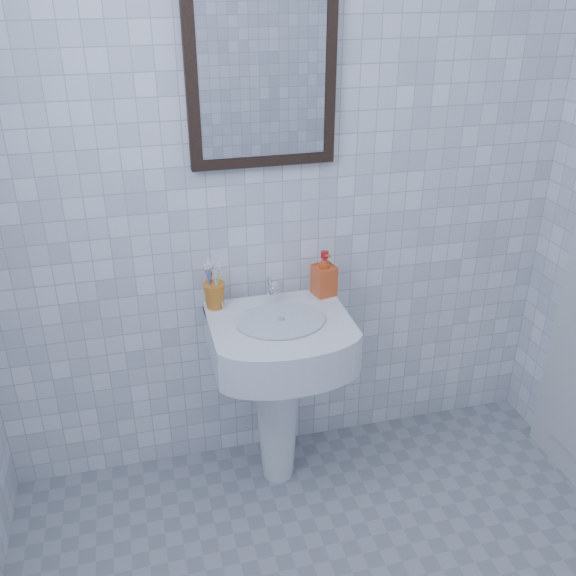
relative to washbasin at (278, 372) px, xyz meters
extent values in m
cube|color=white|center=(0.07, 0.22, 0.74)|extent=(2.20, 0.02, 2.50)
cone|color=white|center=(0.00, 0.02, -0.20)|extent=(0.19, 0.19, 0.62)
cube|color=white|center=(0.00, -0.02, 0.16)|extent=(0.49, 0.35, 0.15)
cube|color=white|center=(0.00, 0.11, 0.23)|extent=(0.49, 0.09, 0.03)
cylinder|color=silver|center=(0.00, -0.05, 0.25)|extent=(0.31, 0.31, 0.01)
cylinder|color=white|center=(0.00, 0.09, 0.27)|extent=(0.04, 0.04, 0.04)
cylinder|color=white|center=(0.00, 0.08, 0.32)|extent=(0.02, 0.08, 0.07)
cylinder|color=white|center=(0.00, 0.11, 0.30)|extent=(0.03, 0.04, 0.08)
imported|color=red|center=(0.20, 0.11, 0.33)|extent=(0.09, 0.09, 0.17)
cube|color=black|center=(0.00, 0.20, 1.04)|extent=(0.50, 0.04, 0.62)
cube|color=silver|center=(0.00, 0.18, 1.04)|extent=(0.42, 0.00, 0.54)
camera|label=1|loc=(-0.46, -1.93, 1.36)|focal=40.00mm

